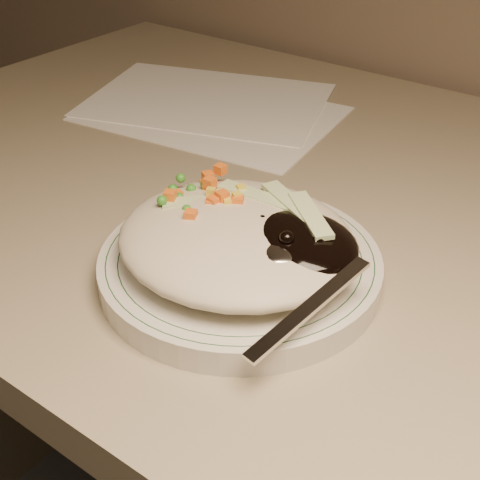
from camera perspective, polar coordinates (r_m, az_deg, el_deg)
The scene contains 5 objects.
desk at distance 0.75m, azimuth 14.46°, elevation -12.43°, with size 1.40×0.70×0.74m.
plate at distance 0.54m, azimuth 0.00°, elevation -2.29°, with size 0.23×0.23×0.02m, color silver.
plate_rim at distance 0.54m, azimuth 0.00°, elevation -1.42°, with size 0.22×0.22×0.00m.
meal at distance 0.52m, azimuth 0.33°, elevation 0.32°, with size 0.20×0.18×0.05m.
papers at distance 0.87m, azimuth -2.63°, elevation 11.32°, with size 0.37×0.30×0.00m.
Camera 1 is at (0.16, 0.86, 1.07)m, focal length 50.00 mm.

